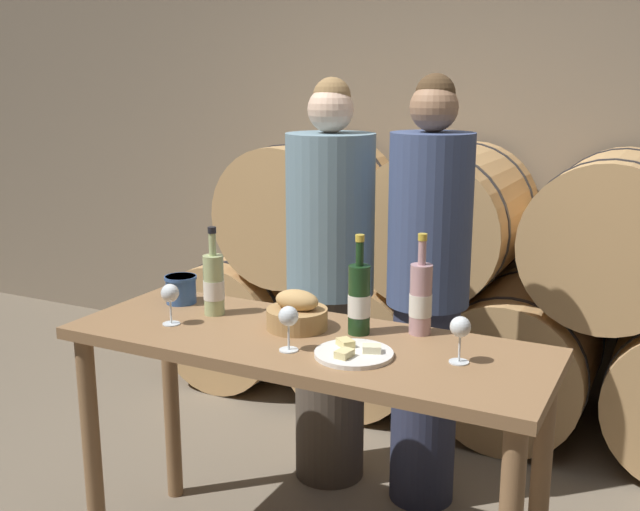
# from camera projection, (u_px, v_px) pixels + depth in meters

# --- Properties ---
(stone_wall_back) EXTENTS (10.00, 0.12, 3.20)m
(stone_wall_back) POSITION_uv_depth(u_px,v_px,m) (484.00, 98.00, 4.10)
(stone_wall_back) COLOR gray
(stone_wall_back) RESTS_ON ground_plane
(barrel_stack) EXTENTS (3.08, 0.86, 1.39)m
(barrel_stack) POSITION_uv_depth(u_px,v_px,m) (447.00, 291.00, 3.84)
(barrel_stack) COLOR tan
(barrel_stack) RESTS_ON ground_plane
(tasting_table) EXTENTS (1.59, 0.57, 0.88)m
(tasting_table) POSITION_uv_depth(u_px,v_px,m) (304.00, 378.00, 2.46)
(tasting_table) COLOR olive
(tasting_table) RESTS_ON ground_plane
(person_left) EXTENTS (0.36, 0.36, 1.71)m
(person_left) POSITION_uv_depth(u_px,v_px,m) (330.00, 285.00, 3.12)
(person_left) COLOR #4C4238
(person_left) RESTS_ON ground_plane
(person_right) EXTENTS (0.32, 0.32, 1.72)m
(person_right) POSITION_uv_depth(u_px,v_px,m) (428.00, 294.00, 2.93)
(person_right) COLOR #2D334C
(person_right) RESTS_ON ground_plane
(wine_bottle_red) EXTENTS (0.07, 0.07, 0.33)m
(wine_bottle_red) POSITION_uv_depth(u_px,v_px,m) (359.00, 299.00, 2.44)
(wine_bottle_red) COLOR #193819
(wine_bottle_red) RESTS_ON tasting_table
(wine_bottle_white) EXTENTS (0.07, 0.07, 0.32)m
(wine_bottle_white) POSITION_uv_depth(u_px,v_px,m) (214.00, 284.00, 2.64)
(wine_bottle_white) COLOR #ADBC7F
(wine_bottle_white) RESTS_ON tasting_table
(wine_bottle_rose) EXTENTS (0.07, 0.07, 0.34)m
(wine_bottle_rose) POSITION_uv_depth(u_px,v_px,m) (421.00, 299.00, 2.44)
(wine_bottle_rose) COLOR #BC8E93
(wine_bottle_rose) RESTS_ON tasting_table
(blue_crock) EXTENTS (0.12, 0.12, 0.10)m
(blue_crock) POSITION_uv_depth(u_px,v_px,m) (181.00, 288.00, 2.79)
(blue_crock) COLOR #335693
(blue_crock) RESTS_ON tasting_table
(bread_basket) EXTENTS (0.21, 0.21, 0.13)m
(bread_basket) POSITION_uv_depth(u_px,v_px,m) (297.00, 314.00, 2.51)
(bread_basket) COLOR #A87F4C
(bread_basket) RESTS_ON tasting_table
(cheese_plate) EXTENTS (0.24, 0.24, 0.04)m
(cheese_plate) POSITION_uv_depth(u_px,v_px,m) (354.00, 353.00, 2.26)
(cheese_plate) COLOR white
(cheese_plate) RESTS_ON tasting_table
(wine_glass_far_left) EXTENTS (0.06, 0.06, 0.14)m
(wine_glass_far_left) POSITION_uv_depth(u_px,v_px,m) (170.00, 295.00, 2.53)
(wine_glass_far_left) COLOR white
(wine_glass_far_left) RESTS_ON tasting_table
(wine_glass_left) EXTENTS (0.06, 0.06, 0.14)m
(wine_glass_left) POSITION_uv_depth(u_px,v_px,m) (288.00, 318.00, 2.29)
(wine_glass_left) COLOR white
(wine_glass_left) RESTS_ON tasting_table
(wine_glass_center) EXTENTS (0.06, 0.06, 0.14)m
(wine_glass_center) POSITION_uv_depth(u_px,v_px,m) (460.00, 329.00, 2.19)
(wine_glass_center) COLOR white
(wine_glass_center) RESTS_ON tasting_table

